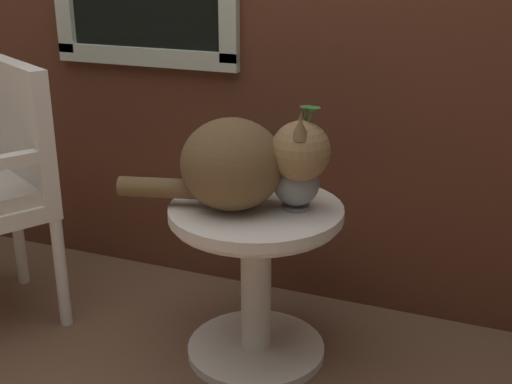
{
  "coord_description": "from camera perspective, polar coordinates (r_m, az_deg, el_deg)",
  "views": [
    {
      "loc": [
        1.03,
        -1.68,
        1.34
      ],
      "look_at": [
        0.29,
        0.19,
        0.6
      ],
      "focal_mm": 47.32,
      "sensor_mm": 36.0,
      "label": 1
    }
  ],
  "objects": [
    {
      "name": "wicker_side_table",
      "position": [
        2.24,
        -0.0,
        -5.59
      ],
      "size": [
        0.57,
        0.57,
        0.55
      ],
      "color": "silver",
      "rests_on": "ground_plane"
    },
    {
      "name": "ground_plane",
      "position": [
        2.39,
        -8.49,
        -14.14
      ],
      "size": [
        6.0,
        6.0,
        0.0
      ],
      "primitive_type": "plane",
      "color": "brown"
    },
    {
      "name": "cat",
      "position": [
        2.1,
        -1.15,
        2.53
      ],
      "size": [
        0.67,
        0.37,
        0.31
      ],
      "color": "brown",
      "rests_on": "wicker_side_table"
    },
    {
      "name": "pewter_vase_with_ivy",
      "position": [
        2.12,
        3.45,
        1.17
      ],
      "size": [
        0.15,
        0.15,
        0.33
      ],
      "color": "gray",
      "rests_on": "wicker_side_table"
    }
  ]
}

